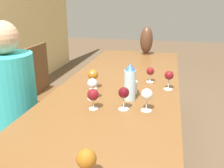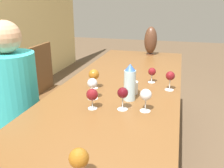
% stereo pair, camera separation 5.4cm
% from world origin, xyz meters
% --- Properties ---
extents(dining_table, '(2.78, 0.89, 0.76)m').
position_xyz_m(dining_table, '(0.00, 0.00, 0.69)').
color(dining_table, brown).
rests_on(dining_table, ground_plane).
extents(water_bottle, '(0.08, 0.08, 0.25)m').
position_xyz_m(water_bottle, '(-0.18, -0.12, 0.88)').
color(water_bottle, '#ADCCD6').
rests_on(water_bottle, dining_table).
extents(water_tumbler, '(0.07, 0.07, 0.09)m').
position_xyz_m(water_tumbler, '(-0.07, -0.12, 0.80)').
color(water_tumbler, silver).
rests_on(water_tumbler, dining_table).
extents(vase, '(0.15, 0.15, 0.33)m').
position_xyz_m(vase, '(1.23, -0.08, 0.93)').
color(vase, '#4C2D1E').
rests_on(vase, dining_table).
extents(wine_glass_0, '(0.08, 0.08, 0.15)m').
position_xyz_m(wine_glass_0, '(-0.03, 0.18, 0.86)').
color(wine_glass_0, silver).
rests_on(wine_glass_0, dining_table).
extents(wine_glass_1, '(0.07, 0.07, 0.13)m').
position_xyz_m(wine_glass_1, '(-0.38, 0.07, 0.85)').
color(wine_glass_1, silver).
rests_on(wine_glass_1, dining_table).
extents(wine_glass_2, '(0.06, 0.06, 0.12)m').
position_xyz_m(wine_glass_2, '(0.22, -0.22, 0.84)').
color(wine_glass_2, silver).
rests_on(wine_glass_2, dining_table).
extents(wine_glass_3, '(0.07, 0.07, 0.14)m').
position_xyz_m(wine_glass_3, '(0.07, -0.36, 0.86)').
color(wine_glass_3, silver).
rests_on(wine_glass_3, dining_table).
extents(wine_glass_4, '(0.07, 0.07, 0.14)m').
position_xyz_m(wine_glass_4, '(-0.34, -0.11, 0.86)').
color(wine_glass_4, silver).
rests_on(wine_glass_4, dining_table).
extents(wine_glass_5, '(0.07, 0.07, 0.14)m').
position_xyz_m(wine_glass_5, '(-0.33, -0.24, 0.86)').
color(wine_glass_5, silver).
rests_on(wine_glass_5, dining_table).
extents(wine_glass_6, '(0.07, 0.07, 0.14)m').
position_xyz_m(wine_glass_6, '(-0.23, 0.12, 0.86)').
color(wine_glass_6, silver).
rests_on(wine_glass_6, dining_table).
extents(wine_glass_7, '(0.08, 0.08, 0.13)m').
position_xyz_m(wine_glass_7, '(-0.98, -0.09, 0.85)').
color(wine_glass_7, silver).
rests_on(wine_glass_7, dining_table).
extents(chair_near, '(0.44, 0.44, 0.95)m').
position_xyz_m(chair_near, '(-0.22, 0.83, 0.50)').
color(chair_near, brown).
rests_on(chair_near, ground_plane).
extents(chair_far, '(0.44, 0.44, 0.95)m').
position_xyz_m(chair_far, '(0.54, 0.83, 0.50)').
color(chair_far, brown).
rests_on(chair_far, ground_plane).
extents(person_near, '(0.37, 0.37, 1.26)m').
position_xyz_m(person_near, '(-0.22, 0.74, 0.67)').
color(person_near, '#2D2D38').
rests_on(person_near, ground_plane).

